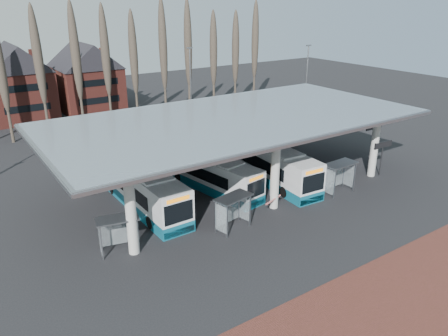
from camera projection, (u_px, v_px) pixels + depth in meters
ground at (295, 219)px, 33.25m from camera, size 140.00×140.00×0.00m
brick_strip at (444, 305)px, 23.98m from camera, size 70.00×10.00×0.03m
station_canopy at (235, 124)px, 37.35m from camera, size 32.00×16.00×6.34m
poplar_row at (122, 56)px, 55.52m from camera, size 45.10×1.10×14.50m
lamp_post_b at (191, 87)px, 54.50m from camera, size 0.80×0.16×10.17m
lamp_post_c at (306, 83)px, 57.16m from camera, size 0.80×0.16×10.17m
bus_0 at (141, 187)px, 34.99m from camera, size 2.77×12.17×3.37m
bus_1 at (209, 173)px, 38.25m from camera, size 4.13×11.16×3.04m
bus_2 at (269, 163)px, 40.05m from camera, size 3.37×12.27×3.37m
shelter_0 at (118, 227)px, 28.45m from camera, size 2.95×1.92×2.52m
shelter_1 at (232, 205)px, 31.27m from camera, size 3.03×1.94×2.61m
shelter_2 at (339, 171)px, 37.17m from camera, size 3.00×1.58×2.74m
info_sign_0 at (383, 147)px, 40.53m from camera, size 2.24×0.22×3.34m
info_sign_1 at (374, 129)px, 46.00m from camera, size 2.27×0.20×3.38m
barrier at (272, 200)px, 34.47m from camera, size 2.04×0.91×1.06m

